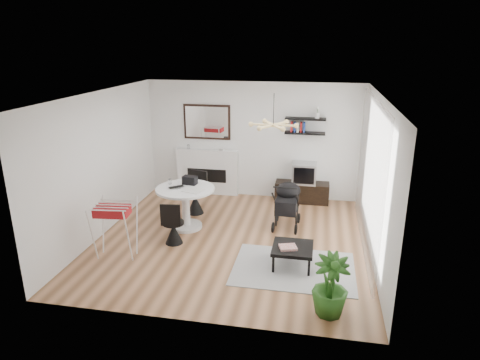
% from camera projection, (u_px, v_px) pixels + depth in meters
% --- Properties ---
extents(floor, '(5.00, 5.00, 0.00)m').
position_uv_depth(floor, '(232.00, 240.00, 8.04)').
color(floor, brown).
rests_on(floor, ground).
extents(ceiling, '(5.00, 5.00, 0.00)m').
position_uv_depth(ceiling, '(231.00, 95.00, 7.20)').
color(ceiling, white).
rests_on(ceiling, wall_back).
extents(wall_back, '(5.00, 0.00, 5.00)m').
position_uv_depth(wall_back, '(253.00, 140.00, 9.96)').
color(wall_back, white).
rests_on(wall_back, floor).
extents(wall_left, '(0.00, 5.00, 5.00)m').
position_uv_depth(wall_left, '(102.00, 164.00, 8.06)').
color(wall_left, white).
rests_on(wall_left, floor).
extents(wall_right, '(0.00, 5.00, 5.00)m').
position_uv_depth(wall_right, '(377.00, 179.00, 7.18)').
color(wall_right, white).
rests_on(wall_right, floor).
extents(sheer_curtain, '(0.04, 3.60, 2.60)m').
position_uv_depth(sheer_curtain, '(369.00, 175.00, 7.38)').
color(sheer_curtain, white).
rests_on(sheer_curtain, wall_right).
extents(fireplace, '(1.50, 0.17, 2.16)m').
position_uv_depth(fireplace, '(207.00, 166.00, 10.28)').
color(fireplace, white).
rests_on(fireplace, floor).
extents(shelf_lower, '(0.90, 0.25, 0.04)m').
position_uv_depth(shelf_lower, '(305.00, 133.00, 9.55)').
color(shelf_lower, black).
rests_on(shelf_lower, wall_back).
extents(shelf_upper, '(0.90, 0.25, 0.04)m').
position_uv_depth(shelf_upper, '(306.00, 119.00, 9.45)').
color(shelf_upper, black).
rests_on(shelf_upper, wall_back).
extents(pendant_lamp, '(0.90, 0.90, 0.10)m').
position_uv_depth(pendant_lamp, '(273.00, 125.00, 7.53)').
color(pendant_lamp, '#DFBD75').
rests_on(pendant_lamp, ceiling).
extents(tv_console, '(1.23, 0.43, 0.46)m').
position_uv_depth(tv_console, '(302.00, 192.00, 9.89)').
color(tv_console, black).
rests_on(tv_console, floor).
extents(crt_tv, '(0.54, 0.47, 0.47)m').
position_uv_depth(crt_tv, '(304.00, 173.00, 9.73)').
color(crt_tv, '#AEADB0').
rests_on(crt_tv, tv_console).
extents(dining_table, '(1.15, 1.15, 0.84)m').
position_uv_depth(dining_table, '(186.00, 202.00, 8.40)').
color(dining_table, white).
rests_on(dining_table, floor).
extents(laptop, '(0.35, 0.34, 0.02)m').
position_uv_depth(laptop, '(177.00, 188.00, 8.28)').
color(laptop, black).
rests_on(laptop, dining_table).
extents(black_bag, '(0.30, 0.21, 0.17)m').
position_uv_depth(black_bag, '(190.00, 180.00, 8.50)').
color(black_bag, black).
rests_on(black_bag, dining_table).
extents(newspaper, '(0.42, 0.38, 0.01)m').
position_uv_depth(newspaper, '(193.00, 190.00, 8.15)').
color(newspaper, white).
rests_on(newspaper, dining_table).
extents(drinking_glass, '(0.06, 0.06, 0.10)m').
position_uv_depth(drinking_glass, '(170.00, 182.00, 8.52)').
color(drinking_glass, white).
rests_on(drinking_glass, dining_table).
extents(chair_far, '(0.46, 0.47, 0.91)m').
position_uv_depth(chair_far, '(196.00, 200.00, 9.22)').
color(chair_far, black).
rests_on(chair_far, floor).
extents(chair_near, '(0.40, 0.41, 0.83)m').
position_uv_depth(chair_near, '(173.00, 230.00, 7.82)').
color(chair_near, black).
rests_on(chair_near, floor).
extents(drying_rack, '(0.71, 0.67, 0.97)m').
position_uv_depth(drying_rack, '(115.00, 229.00, 7.27)').
color(drying_rack, white).
rests_on(drying_rack, floor).
extents(stroller, '(0.53, 0.84, 0.99)m').
position_uv_depth(stroller, '(287.00, 206.00, 8.51)').
color(stroller, black).
rests_on(stroller, floor).
extents(rug, '(1.97, 1.42, 0.01)m').
position_uv_depth(rug, '(294.00, 268.00, 7.01)').
color(rug, '#A4A4A4').
rests_on(rug, floor).
extents(coffee_table, '(0.66, 0.66, 0.34)m').
position_uv_depth(coffee_table, '(293.00, 249.00, 7.02)').
color(coffee_table, black).
rests_on(coffee_table, rug).
extents(magazines, '(0.33, 0.29, 0.04)m').
position_uv_depth(magazines, '(288.00, 247.00, 6.94)').
color(magazines, '#B7382D').
rests_on(magazines, coffee_table).
extents(potted_plant, '(0.59, 0.59, 0.88)m').
position_uv_depth(potted_plant, '(330.00, 286.00, 5.73)').
color(potted_plant, '#235418').
rests_on(potted_plant, floor).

